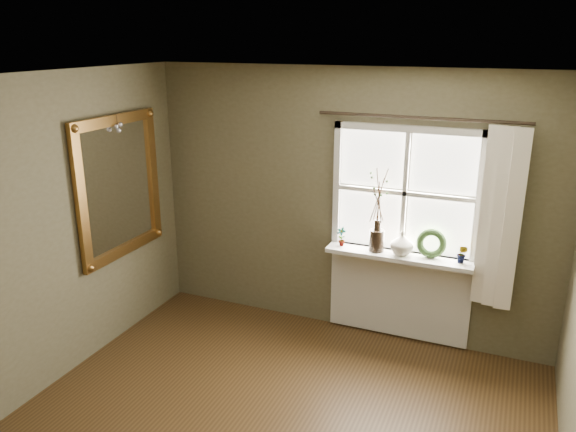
# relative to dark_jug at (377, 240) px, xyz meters

# --- Properties ---
(ceiling) EXTENTS (4.50, 4.50, 0.00)m
(ceiling) POSITION_rel_dark_jug_xyz_m (-0.34, -2.12, 1.58)
(ceiling) COLOR silver
(ceiling) RESTS_ON ground
(wall_back) EXTENTS (4.00, 0.10, 2.60)m
(wall_back) POSITION_rel_dark_jug_xyz_m (-0.34, 0.18, 0.28)
(wall_back) COLOR brown
(wall_back) RESTS_ON ground
(window_frame) EXTENTS (1.36, 0.06, 1.24)m
(window_frame) POSITION_rel_dark_jug_xyz_m (0.21, 0.11, 0.46)
(window_frame) COLOR silver
(window_frame) RESTS_ON wall_back
(window_sill) EXTENTS (1.36, 0.26, 0.04)m
(window_sill) POSITION_rel_dark_jug_xyz_m (0.21, 0.00, -0.12)
(window_sill) COLOR silver
(window_sill) RESTS_ON wall_back
(window_apron) EXTENTS (1.36, 0.04, 0.88)m
(window_apron) POSITION_rel_dark_jug_xyz_m (0.21, 0.11, -0.56)
(window_apron) COLOR silver
(window_apron) RESTS_ON ground
(dark_jug) EXTENTS (0.15, 0.15, 0.21)m
(dark_jug) POSITION_rel_dark_jug_xyz_m (0.00, 0.00, 0.00)
(dark_jug) COLOR black
(dark_jug) RESTS_ON window_sill
(cream_vase) EXTENTS (0.21, 0.21, 0.22)m
(cream_vase) POSITION_rel_dark_jug_xyz_m (0.24, 0.00, 0.01)
(cream_vase) COLOR beige
(cream_vase) RESTS_ON window_sill
(wreath) EXTENTS (0.28, 0.14, 0.28)m
(wreath) POSITION_rel_dark_jug_xyz_m (0.50, 0.04, 0.00)
(wreath) COLOR #2B461F
(wreath) RESTS_ON window_sill
(potted_plant_left) EXTENTS (0.11, 0.09, 0.18)m
(potted_plant_left) POSITION_rel_dark_jug_xyz_m (-0.35, 0.00, -0.01)
(potted_plant_left) COLOR #2B461F
(potted_plant_left) RESTS_ON window_sill
(potted_plant_right) EXTENTS (0.12, 0.11, 0.17)m
(potted_plant_right) POSITION_rel_dark_jug_xyz_m (0.78, 0.00, -0.02)
(potted_plant_right) COLOR #2B461F
(potted_plant_right) RESTS_ON window_sill
(curtain) EXTENTS (0.36, 0.12, 1.59)m
(curtain) POSITION_rel_dark_jug_xyz_m (1.05, 0.01, 0.34)
(curtain) COLOR #EFE4CF
(curtain) RESTS_ON wall_back
(curtain_rod) EXTENTS (1.84, 0.03, 0.03)m
(curtain_rod) POSITION_rel_dark_jug_xyz_m (0.31, 0.05, 1.16)
(curtain_rod) COLOR black
(curtain_rod) RESTS_ON wall_back
(gilt_mirror) EXTENTS (0.10, 1.13, 1.35)m
(gilt_mirror) POSITION_rel_dark_jug_xyz_m (-2.30, -0.78, 0.48)
(gilt_mirror) COLOR white
(gilt_mirror) RESTS_ON wall_left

